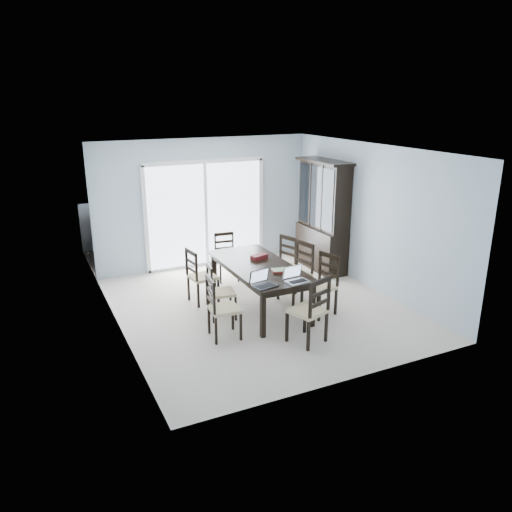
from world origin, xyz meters
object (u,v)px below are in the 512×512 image
object	(u,v)px
dining_table	(259,269)
cell_phone	(297,283)
chair_left_mid	(216,285)
laptop_silver	(297,279)
laptop_dark	(265,283)
hot_tub	(146,234)
chair_right_mid	(299,265)
chair_left_near	(218,301)
game_box	(259,257)
chair_right_near	(324,278)
chair_end_far	(225,251)
chair_left_far	(198,270)
chair_end_near	(313,304)
chair_right_far	(284,257)
china_hutch	(323,217)

from	to	relation	value
dining_table	cell_phone	size ratio (longest dim) A/B	17.78
chair_left_mid	laptop_silver	bearing A→B (deg)	57.14
laptop_dark	cell_phone	distance (m)	0.49
chair_left_mid	cell_phone	distance (m)	1.32
hot_tub	laptop_dark	bearing A→B (deg)	-82.01
dining_table	laptop_dark	xyz separation A→B (m)	(-0.34, -0.91, 0.13)
dining_table	chair_right_mid	world-z (taller)	chair_right_mid
chair_left_near	game_box	world-z (taller)	chair_left_near
chair_right_near	chair_end_far	size ratio (longest dim) A/B	1.10
chair_left_far	chair_end_near	size ratio (longest dim) A/B	0.95
chair_left_mid	cell_phone	xyz separation A→B (m)	(0.92, -0.92, 0.21)
chair_left_near	chair_left_far	world-z (taller)	chair_left_far
cell_phone	hot_tub	bearing A→B (deg)	113.83
laptop_silver	cell_phone	world-z (taller)	laptop_silver
chair_right_near	laptop_silver	xyz separation A→B (m)	(-0.68, -0.33, 0.21)
laptop_silver	cell_phone	xyz separation A→B (m)	(-0.03, -0.04, -0.05)
chair_left_far	laptop_silver	size ratio (longest dim) A/B	3.15
chair_end_far	dining_table	bearing A→B (deg)	95.38
chair_left_far	chair_right_mid	size ratio (longest dim) A/B	0.95
chair_right_far	game_box	xyz separation A→B (m)	(-0.67, -0.35, 0.20)
chair_left_near	chair_end_near	xyz separation A→B (m)	(1.13, -0.74, 0.04)
cell_phone	chair_right_far	bearing A→B (deg)	77.69
laptop_dark	game_box	size ratio (longest dim) A/B	1.32
chair_left_near	chair_left_mid	bearing A→B (deg)	165.65
chair_right_far	laptop_silver	bearing A→B (deg)	139.88
china_hutch	chair_end_far	world-z (taller)	china_hutch
chair_end_near	chair_end_far	size ratio (longest dim) A/B	1.14
chair_left_near	hot_tub	world-z (taller)	chair_left_near
chair_right_near	hot_tub	distance (m)	4.63
chair_right_mid	chair_end_near	distance (m)	1.65
china_hutch	chair_right_near	size ratio (longest dim) A/B	1.94
chair_end_near	laptop_dark	xyz separation A→B (m)	(-0.46, 0.57, 0.19)
chair_left_far	chair_right_far	bearing A→B (deg)	83.89
chair_left_far	laptop_silver	xyz separation A→B (m)	(1.02, -1.57, 0.22)
chair_left_mid	chair_right_mid	size ratio (longest dim) A/B	0.89
dining_table	chair_end_near	xyz separation A→B (m)	(0.12, -1.49, -0.05)
chair_left_near	hot_tub	xyz separation A→B (m)	(0.03, 4.36, -0.10)
chair_right_mid	chair_right_far	size ratio (longest dim) A/B	1.06
chair_right_mid	cell_phone	distance (m)	1.22
laptop_silver	cell_phone	distance (m)	0.07
chair_right_far	laptop_dark	world-z (taller)	chair_right_far
chair_right_near	laptop_silver	bearing A→B (deg)	101.15
laptop_silver	dining_table	bearing A→B (deg)	94.72
game_box	laptop_silver	bearing A→B (deg)	-88.88
china_hutch	laptop_silver	xyz separation A→B (m)	(-1.85, -2.21, -0.27)
chair_right_near	chair_end_near	size ratio (longest dim) A/B	0.97
dining_table	chair_end_near	bearing A→B (deg)	-85.47
chair_right_far	laptop_dark	distance (m)	1.95
laptop_silver	hot_tub	world-z (taller)	laptop_silver
chair_left_mid	chair_end_far	bearing A→B (deg)	162.87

